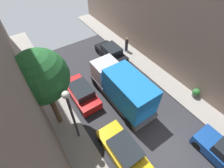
{
  "coord_description": "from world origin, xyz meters",
  "views": [
    {
      "loc": [
        -5.66,
        -1.61,
        11.71
      ],
      "look_at": [
        0.21,
        6.97,
        0.5
      ],
      "focal_mm": 26.25,
      "sensor_mm": 36.0,
      "label": 1
    }
  ],
  "objects_px": {
    "pedestrian": "(127,44)",
    "parked_car_right_3": "(111,53)",
    "street_tree_0": "(41,77)",
    "parked_car_left_2": "(124,151)",
    "parked_car_left_3": "(82,93)",
    "delivery_truck": "(123,88)",
    "lamp_post": "(71,110)",
    "potted_plant_2": "(196,92)"
  },
  "relations": [
    {
      "from": "pedestrian",
      "to": "parked_car_right_3",
      "type": "bearing_deg",
      "value": -179.99
    },
    {
      "from": "pedestrian",
      "to": "street_tree_0",
      "type": "relative_size",
      "value": 0.26
    },
    {
      "from": "parked_car_left_2",
      "to": "parked_car_left_3",
      "type": "xyz_separation_m",
      "value": [
        0.0,
        6.08,
        0.0
      ]
    },
    {
      "from": "delivery_truck",
      "to": "pedestrian",
      "type": "bearing_deg",
      "value": 49.32
    },
    {
      "from": "parked_car_left_2",
      "to": "lamp_post",
      "type": "relative_size",
      "value": 0.83
    },
    {
      "from": "parked_car_right_3",
      "to": "parked_car_left_2",
      "type": "bearing_deg",
      "value": -119.79
    },
    {
      "from": "pedestrian",
      "to": "parked_car_left_3",
      "type": "bearing_deg",
      "value": -156.08
    },
    {
      "from": "parked_car_right_3",
      "to": "street_tree_0",
      "type": "height_order",
      "value": "street_tree_0"
    },
    {
      "from": "parked_car_left_2",
      "to": "lamp_post",
      "type": "height_order",
      "value": "lamp_post"
    },
    {
      "from": "pedestrian",
      "to": "parked_car_left_2",
      "type": "bearing_deg",
      "value": -128.69
    },
    {
      "from": "parked_car_left_3",
      "to": "lamp_post",
      "type": "distance_m",
      "value": 4.6
    },
    {
      "from": "potted_plant_2",
      "to": "pedestrian",
      "type": "bearing_deg",
      "value": 95.28
    },
    {
      "from": "street_tree_0",
      "to": "parked_car_left_2",
      "type": "bearing_deg",
      "value": -62.65
    },
    {
      "from": "delivery_truck",
      "to": "lamp_post",
      "type": "bearing_deg",
      "value": -169.74
    },
    {
      "from": "delivery_truck",
      "to": "lamp_post",
      "type": "xyz_separation_m",
      "value": [
        -4.6,
        -0.83,
        1.72
      ]
    },
    {
      "from": "parked_car_left_2",
      "to": "pedestrian",
      "type": "xyz_separation_m",
      "value": [
        7.56,
        9.43,
        0.35
      ]
    },
    {
      "from": "delivery_truck",
      "to": "parked_car_left_2",
      "type": "bearing_deg",
      "value": -125.5
    },
    {
      "from": "pedestrian",
      "to": "lamp_post",
      "type": "xyz_separation_m",
      "value": [
        -9.46,
        -6.48,
        2.43
      ]
    },
    {
      "from": "parked_car_left_3",
      "to": "delivery_truck",
      "type": "xyz_separation_m",
      "value": [
        2.7,
        -2.3,
        1.07
      ]
    },
    {
      "from": "parked_car_left_2",
      "to": "parked_car_right_3",
      "type": "relative_size",
      "value": 1.0
    },
    {
      "from": "delivery_truck",
      "to": "parked_car_left_3",
      "type": "bearing_deg",
      "value": 139.61
    },
    {
      "from": "pedestrian",
      "to": "street_tree_0",
      "type": "bearing_deg",
      "value": -156.16
    },
    {
      "from": "parked_car_right_3",
      "to": "street_tree_0",
      "type": "bearing_deg",
      "value": -150.69
    },
    {
      "from": "street_tree_0",
      "to": "potted_plant_2",
      "type": "xyz_separation_m",
      "value": [
        10.95,
        -4.46,
        -4.38
      ]
    },
    {
      "from": "parked_car_left_3",
      "to": "lamp_post",
      "type": "relative_size",
      "value": 0.83
    },
    {
      "from": "parked_car_left_2",
      "to": "potted_plant_2",
      "type": "xyz_separation_m",
      "value": [
        8.38,
        0.51,
        -0.09
      ]
    },
    {
      "from": "parked_car_left_2",
      "to": "street_tree_0",
      "type": "height_order",
      "value": "street_tree_0"
    },
    {
      "from": "parked_car_left_2",
      "to": "street_tree_0",
      "type": "distance_m",
      "value": 7.04
    },
    {
      "from": "parked_car_left_2",
      "to": "potted_plant_2",
      "type": "bearing_deg",
      "value": 3.45
    },
    {
      "from": "parked_car_left_3",
      "to": "pedestrian",
      "type": "xyz_separation_m",
      "value": [
        7.56,
        3.35,
        0.35
      ]
    },
    {
      "from": "delivery_truck",
      "to": "pedestrian",
      "type": "distance_m",
      "value": 7.48
    },
    {
      "from": "parked_car_left_2",
      "to": "lamp_post",
      "type": "bearing_deg",
      "value": 122.76
    },
    {
      "from": "parked_car_right_3",
      "to": "street_tree_0",
      "type": "distance_m",
      "value": 10.09
    },
    {
      "from": "parked_car_right_3",
      "to": "pedestrian",
      "type": "xyz_separation_m",
      "value": [
        2.16,
        0.0,
        0.35
      ]
    },
    {
      "from": "parked_car_left_3",
      "to": "pedestrian",
      "type": "bearing_deg",
      "value": 23.92
    },
    {
      "from": "parked_car_right_3",
      "to": "street_tree_0",
      "type": "relative_size",
      "value": 0.64
    },
    {
      "from": "parked_car_left_3",
      "to": "street_tree_0",
      "type": "distance_m",
      "value": 5.12
    },
    {
      "from": "parked_car_left_3",
      "to": "lamp_post",
      "type": "xyz_separation_m",
      "value": [
        -1.9,
        -3.13,
        2.79
      ]
    },
    {
      "from": "lamp_post",
      "to": "parked_car_left_3",
      "type": "bearing_deg",
      "value": 58.74
    },
    {
      "from": "parked_car_right_3",
      "to": "lamp_post",
      "type": "distance_m",
      "value": 10.15
    },
    {
      "from": "delivery_truck",
      "to": "lamp_post",
      "type": "relative_size",
      "value": 1.31
    },
    {
      "from": "lamp_post",
      "to": "potted_plant_2",
      "type": "bearing_deg",
      "value": -13.39
    }
  ]
}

